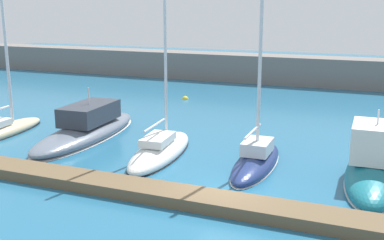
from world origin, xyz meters
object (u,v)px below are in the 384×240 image
(motorboat_slate_second, at_px, (87,128))
(sailboat_white_third, at_px, (160,150))
(mooring_buoy_yellow, at_px, (185,99))
(sailboat_navy_fourth, at_px, (256,160))
(sailboat_sand_nearest, at_px, (5,127))
(motorboat_teal_fifth, at_px, (374,168))

(motorboat_slate_second, xyz_separation_m, sailboat_white_third, (5.38, -1.57, -0.21))
(sailboat_white_third, height_order, mooring_buoy_yellow, sailboat_white_third)
(sailboat_navy_fourth, bearing_deg, motorboat_slate_second, 81.57)
(motorboat_slate_second, relative_size, sailboat_navy_fourth, 1.00)
(sailboat_sand_nearest, distance_m, sailboat_white_third, 10.22)
(sailboat_navy_fourth, distance_m, mooring_buoy_yellow, 16.70)
(sailboat_navy_fourth, relative_size, mooring_buoy_yellow, 19.81)
(motorboat_teal_fifth, height_order, mooring_buoy_yellow, motorboat_teal_fifth)
(sailboat_navy_fourth, height_order, motorboat_teal_fifth, sailboat_navy_fourth)
(motorboat_slate_second, bearing_deg, mooring_buoy_yellow, -6.39)
(motorboat_slate_second, bearing_deg, sailboat_navy_fourth, -100.38)
(motorboat_teal_fifth, distance_m, mooring_buoy_yellow, 20.02)
(sailboat_sand_nearest, bearing_deg, mooring_buoy_yellow, -26.48)
(mooring_buoy_yellow, bearing_deg, sailboat_white_third, -71.65)
(sailboat_sand_nearest, bearing_deg, motorboat_slate_second, -79.40)
(motorboat_slate_second, xyz_separation_m, sailboat_navy_fourth, (10.21, -1.32, -0.18))
(sailboat_sand_nearest, relative_size, sailboat_white_third, 1.22)
(sailboat_navy_fourth, bearing_deg, sailboat_white_third, 91.82)
(sailboat_sand_nearest, distance_m, motorboat_teal_fifth, 20.16)
(motorboat_slate_second, bearing_deg, motorboat_teal_fifth, -97.76)
(motorboat_slate_second, distance_m, sailboat_white_third, 5.60)
(motorboat_slate_second, relative_size, sailboat_white_third, 0.87)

